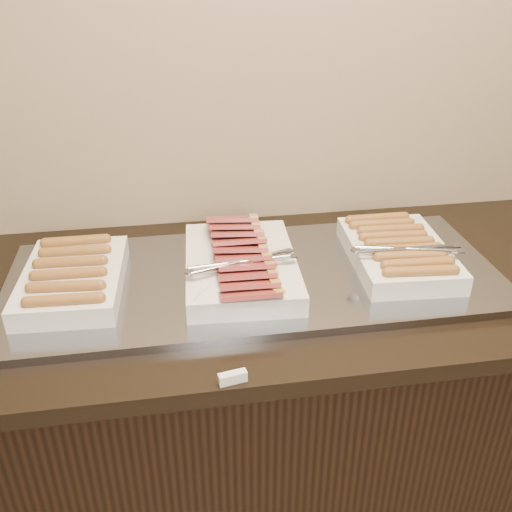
# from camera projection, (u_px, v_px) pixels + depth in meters

# --- Properties ---
(counter) EXTENTS (2.06, 0.76, 0.90)m
(counter) POSITION_uv_depth(u_px,v_px,m) (245.00, 416.00, 1.62)
(counter) COLOR black
(counter) RESTS_ON ground
(warming_tray) EXTENTS (1.20, 0.50, 0.02)m
(warming_tray) POSITION_uv_depth(u_px,v_px,m) (255.00, 277.00, 1.41)
(warming_tray) COLOR gray
(warming_tray) RESTS_ON counter
(dish_left) EXTENTS (0.24, 0.35, 0.07)m
(dish_left) POSITION_uv_depth(u_px,v_px,m) (73.00, 278.00, 1.33)
(dish_left) COLOR silver
(dish_left) RESTS_ON warming_tray
(dish_center) EXTENTS (0.29, 0.42, 0.10)m
(dish_center) POSITION_uv_depth(u_px,v_px,m) (241.00, 264.00, 1.38)
(dish_center) COLOR silver
(dish_center) RESTS_ON warming_tray
(dish_right) EXTENTS (0.27, 0.36, 0.08)m
(dish_right) POSITION_uv_depth(u_px,v_px,m) (398.00, 251.00, 1.43)
(dish_right) COLOR silver
(dish_right) RESTS_ON warming_tray
(label_holder) EXTENTS (0.06, 0.03, 0.02)m
(label_holder) POSITION_uv_depth(u_px,v_px,m) (233.00, 378.00, 1.08)
(label_holder) COLOR silver
(label_holder) RESTS_ON counter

